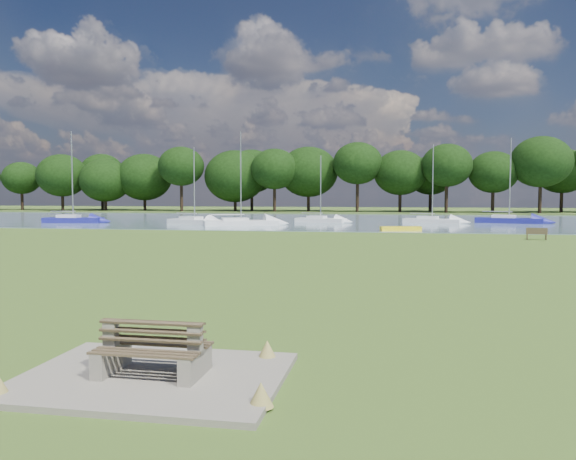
% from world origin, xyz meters
% --- Properties ---
extents(ground, '(220.00, 220.00, 0.00)m').
position_xyz_m(ground, '(0.00, 0.00, 0.00)').
color(ground, '#4E5E25').
extents(river, '(220.00, 40.00, 0.10)m').
position_xyz_m(river, '(0.00, 42.00, 0.00)').
color(river, slate).
rests_on(river, ground).
extents(far_bank, '(220.00, 20.00, 0.40)m').
position_xyz_m(far_bank, '(0.00, 72.00, 0.00)').
color(far_bank, '#4C6626').
rests_on(far_bank, ground).
extents(concrete_pad, '(4.20, 3.20, 0.10)m').
position_xyz_m(concrete_pad, '(0.00, -14.00, 0.05)').
color(concrete_pad, gray).
rests_on(concrete_pad, ground).
extents(bench_pair, '(1.74, 1.03, 0.94)m').
position_xyz_m(bench_pair, '(-0.00, -14.00, 0.48)').
color(bench_pair, gray).
rests_on(bench_pair, concrete_pad).
extents(riverbank_bench, '(1.36, 0.60, 0.81)m').
position_xyz_m(riverbank_bench, '(13.20, 16.84, 0.41)').
color(riverbank_bench, brown).
rests_on(riverbank_bench, ground).
extents(kayak, '(3.42, 1.62, 0.33)m').
position_xyz_m(kayak, '(4.52, 24.26, 0.22)').
color(kayak, yellow).
rests_on(kayak, river).
extents(tree_line, '(132.40, 9.45, 11.44)m').
position_xyz_m(tree_line, '(-4.55, 68.00, 6.77)').
color(tree_line, black).
rests_on(tree_line, far_bank).
extents(sailboat_0, '(6.14, 3.86, 7.54)m').
position_xyz_m(sailboat_0, '(-15.35, 30.23, 0.50)').
color(sailboat_0, silver).
rests_on(sailboat_0, river).
extents(sailboat_2, '(7.18, 4.58, 8.85)m').
position_xyz_m(sailboat_2, '(-10.37, 29.19, 0.48)').
color(sailboat_2, silver).
rests_on(sailboat_2, river).
extents(sailboat_3, '(5.97, 3.24, 8.05)m').
position_xyz_m(sailboat_3, '(7.83, 36.83, 0.47)').
color(sailboat_3, silver).
rests_on(sailboat_3, river).
extents(sailboat_6, '(6.15, 2.20, 9.41)m').
position_xyz_m(sailboat_6, '(-28.70, 30.61, 0.58)').
color(sailboat_6, navy).
rests_on(sailboat_6, river).
extents(sailboat_7, '(5.56, 2.90, 6.97)m').
position_xyz_m(sailboat_7, '(-3.60, 36.10, 0.47)').
color(sailboat_7, silver).
rests_on(sailboat_7, river).
extents(sailboat_9, '(6.78, 3.70, 8.67)m').
position_xyz_m(sailboat_9, '(15.59, 38.26, 0.55)').
color(sailboat_9, navy).
rests_on(sailboat_9, river).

